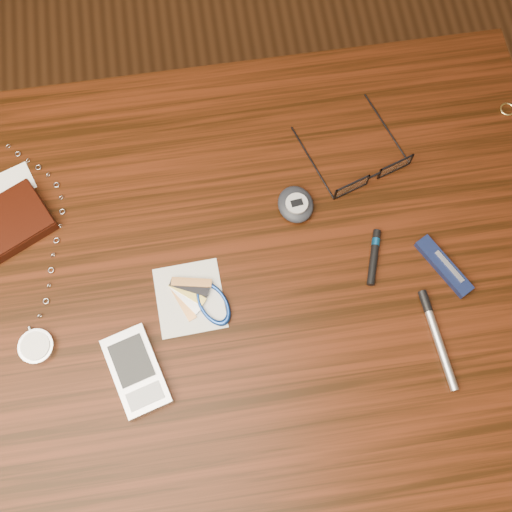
# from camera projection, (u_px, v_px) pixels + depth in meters

# --- Properties ---
(ground) EXTENTS (3.80, 3.80, 0.00)m
(ground) POSITION_uv_depth(u_px,v_px,m) (234.00, 370.00, 1.59)
(ground) COLOR #472814
(ground) RESTS_ON ground
(desk) EXTENTS (1.00, 0.70, 0.75)m
(desk) POSITION_uv_depth(u_px,v_px,m) (220.00, 301.00, 0.97)
(desk) COLOR #361508
(desk) RESTS_ON ground
(wallet_and_card) EXTENTS (0.13, 0.16, 0.02)m
(wallet_and_card) POSITION_uv_depth(u_px,v_px,m) (11.00, 221.00, 0.90)
(wallet_and_card) COLOR black
(wallet_and_card) RESTS_ON desk
(eyeglasses) EXTENTS (0.16, 0.16, 0.03)m
(eyeglasses) POSITION_uv_depth(u_px,v_px,m) (371.00, 173.00, 0.92)
(eyeglasses) COLOR black
(eyeglasses) RESTS_ON desk
(gold_ring) EXTENTS (0.02, 0.02, 0.00)m
(gold_ring) POSITION_uv_depth(u_px,v_px,m) (507.00, 109.00, 0.97)
(gold_ring) COLOR #E3C770
(gold_ring) RESTS_ON desk
(pocket_watch) EXTENTS (0.08, 0.33, 0.01)m
(pocket_watch) POSITION_uv_depth(u_px,v_px,m) (37.00, 338.00, 0.85)
(pocket_watch) COLOR #B8B7BC
(pocket_watch) RESTS_ON desk
(pda_phone) EXTENTS (0.09, 0.12, 0.02)m
(pda_phone) POSITION_uv_depth(u_px,v_px,m) (136.00, 371.00, 0.83)
(pda_phone) COLOR #B8B8BD
(pda_phone) RESTS_ON desk
(pedometer) EXTENTS (0.06, 0.06, 0.02)m
(pedometer) POSITION_uv_depth(u_px,v_px,m) (296.00, 204.00, 0.90)
(pedometer) COLOR #20232B
(pedometer) RESTS_ON desk
(notepad_keys) EXTENTS (0.11, 0.10, 0.01)m
(notepad_keys) POSITION_uv_depth(u_px,v_px,m) (201.00, 300.00, 0.87)
(notepad_keys) COLOR white
(notepad_keys) RESTS_ON desk
(pocket_knife) EXTENTS (0.06, 0.10, 0.01)m
(pocket_knife) POSITION_uv_depth(u_px,v_px,m) (444.00, 266.00, 0.88)
(pocket_knife) COLOR #0C113B
(pocket_knife) RESTS_ON desk
(silver_pen) EXTENTS (0.02, 0.14, 0.01)m
(silver_pen) POSITION_uv_depth(u_px,v_px,m) (435.00, 332.00, 0.85)
(silver_pen) COLOR #B9B9BD
(silver_pen) RESTS_ON desk
(black_blue_pen) EXTENTS (0.04, 0.08, 0.01)m
(black_blue_pen) POSITION_uv_depth(u_px,v_px,m) (374.00, 255.00, 0.88)
(black_blue_pen) COLOR black
(black_blue_pen) RESTS_ON desk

